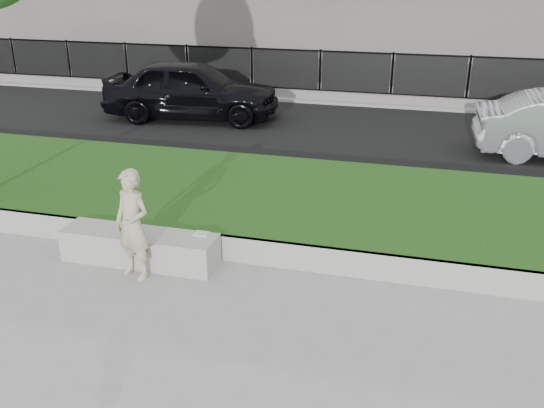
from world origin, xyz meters
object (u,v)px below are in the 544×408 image
(book, at_px, (202,234))
(stone_bench, at_px, (140,247))
(man, at_px, (132,225))
(car_dark, at_px, (192,90))

(book, bearing_deg, stone_bench, -165.22)
(stone_bench, height_order, man, man)
(stone_bench, relative_size, book, 10.55)
(man, xyz_separation_m, car_dark, (-2.61, 8.55, 0.06))
(stone_bench, xyz_separation_m, car_dark, (-2.47, 8.15, 0.61))
(man, bearing_deg, stone_bench, 126.81)
(stone_bench, bearing_deg, car_dark, 106.86)
(book, bearing_deg, man, -139.57)
(stone_bench, relative_size, car_dark, 0.49)
(book, distance_m, car_dark, 8.67)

